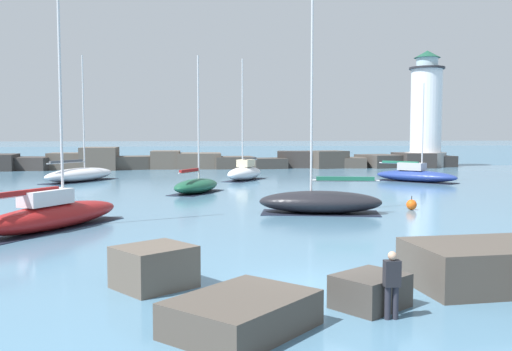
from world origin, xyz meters
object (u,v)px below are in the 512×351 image
at_px(sailboat_moored_6, 80,174).
at_px(person_on_rocks, 392,282).
at_px(sailboat_moored_0, 320,201).
at_px(mooring_buoy_orange_near, 412,205).
at_px(sailboat_moored_4, 196,185).
at_px(lighthouse, 426,116).
at_px(sailboat_moored_2, 245,172).
at_px(sailboat_moored_5, 415,175).
at_px(sailboat_moored_1, 53,214).

distance_m(sailboat_moored_6, person_on_rocks, 41.00).
bearing_deg(person_on_rocks, sailboat_moored_0, 81.60).
xyz_separation_m(sailboat_moored_0, mooring_buoy_orange_near, (5.23, 0.62, -0.34)).
bearing_deg(sailboat_moored_4, sailboat_moored_0, -60.72).
height_order(sailboat_moored_4, person_on_rocks, sailboat_moored_4).
xyz_separation_m(lighthouse, sailboat_moored_6, (-38.97, -17.35, -5.65)).
xyz_separation_m(lighthouse, person_on_rocks, (-25.50, -56.07, -5.42)).
distance_m(lighthouse, sailboat_moored_6, 43.03).
height_order(sailboat_moored_2, sailboat_moored_6, sailboat_moored_6).
relative_size(sailboat_moored_5, sailboat_moored_6, 0.77).
height_order(lighthouse, sailboat_moored_2, lighthouse).
xyz_separation_m(sailboat_moored_1, sailboat_moored_5, (25.41, 21.26, -0.07)).
relative_size(sailboat_moored_6, mooring_buoy_orange_near, 14.17).
bearing_deg(sailboat_moored_2, sailboat_moored_1, -113.91).
bearing_deg(person_on_rocks, sailboat_moored_1, 127.26).
height_order(lighthouse, sailboat_moored_0, lighthouse).
distance_m(lighthouse, sailboat_moored_4, 41.00).
height_order(lighthouse, person_on_rocks, lighthouse).
height_order(mooring_buoy_orange_near, person_on_rocks, person_on_rocks).
bearing_deg(sailboat_moored_5, sailboat_moored_1, -140.09).
height_order(lighthouse, sailboat_moored_1, lighthouse).
height_order(sailboat_moored_5, mooring_buoy_orange_near, sailboat_moored_5).
height_order(lighthouse, sailboat_moored_4, lighthouse).
bearing_deg(sailboat_moored_2, mooring_buoy_orange_near, -71.85).
relative_size(sailboat_moored_4, sailboat_moored_6, 0.88).
bearing_deg(sailboat_moored_4, person_on_rocks, -82.44).
xyz_separation_m(lighthouse, sailboat_moored_2, (-24.65, -17.67, -5.56)).
relative_size(lighthouse, sailboat_moored_6, 1.32).
distance_m(sailboat_moored_5, mooring_buoy_orange_near, 18.80).
distance_m(sailboat_moored_6, mooring_buoy_orange_near, 30.02).
relative_size(sailboat_moored_0, sailboat_moored_2, 1.02).
bearing_deg(sailboat_moored_6, sailboat_moored_5, -7.99).
relative_size(sailboat_moored_2, mooring_buoy_orange_near, 13.90).
bearing_deg(sailboat_moored_5, sailboat_moored_0, -125.42).
bearing_deg(sailboat_moored_1, sailboat_moored_0, 14.93).
height_order(sailboat_moored_1, sailboat_moored_5, sailboat_moored_1).
xyz_separation_m(sailboat_moored_2, sailboat_moored_4, (-4.54, -10.55, -0.17)).
bearing_deg(mooring_buoy_orange_near, sailboat_moored_5, 66.56).
relative_size(sailboat_moored_1, person_on_rocks, 6.96).
bearing_deg(sailboat_moored_0, sailboat_moored_6, 126.09).
height_order(sailboat_moored_1, mooring_buoy_orange_near, sailboat_moored_1).
distance_m(sailboat_moored_4, sailboat_moored_5, 20.09).
bearing_deg(sailboat_moored_6, sailboat_moored_4, -48.02).
xyz_separation_m(lighthouse, sailboat_moored_1, (-35.72, -42.63, -5.60)).
height_order(lighthouse, sailboat_moored_6, lighthouse).
bearing_deg(sailboat_moored_5, sailboat_moored_6, 172.01).
height_order(sailboat_moored_0, mooring_buoy_orange_near, sailboat_moored_0).
height_order(sailboat_moored_0, sailboat_moored_1, sailboat_moored_0).
bearing_deg(mooring_buoy_orange_near, lighthouse, 65.27).
distance_m(sailboat_moored_0, sailboat_moored_1, 13.15).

